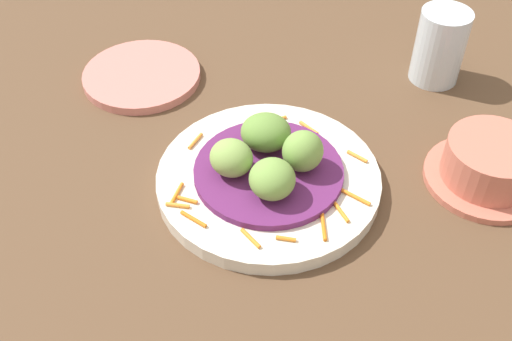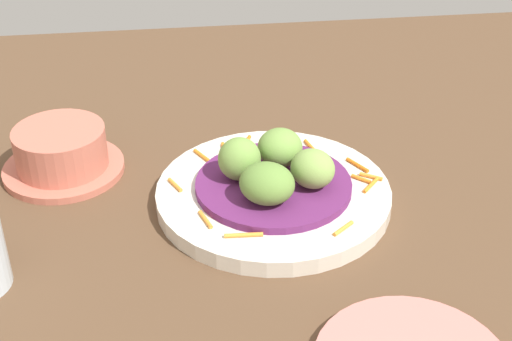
# 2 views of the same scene
# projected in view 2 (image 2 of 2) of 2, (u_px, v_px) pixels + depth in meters

# --- Properties ---
(table_surface) EXTENTS (1.10, 1.10, 0.02)m
(table_surface) POSITION_uv_depth(u_px,v_px,m) (317.00, 235.00, 0.73)
(table_surface) COLOR brown
(table_surface) RESTS_ON ground
(main_plate) EXTENTS (0.24, 0.24, 0.02)m
(main_plate) POSITION_uv_depth(u_px,v_px,m) (273.00, 195.00, 0.76)
(main_plate) COLOR silver
(main_plate) RESTS_ON table_surface
(cabbage_bed) EXTENTS (0.16, 0.16, 0.01)m
(cabbage_bed) POSITION_uv_depth(u_px,v_px,m) (273.00, 185.00, 0.75)
(cabbage_bed) COLOR #60235B
(cabbage_bed) RESTS_ON main_plate
(carrot_garnish) EXTENTS (0.20, 0.22, 0.00)m
(carrot_garnish) POSITION_uv_depth(u_px,v_px,m) (280.00, 176.00, 0.77)
(carrot_garnish) COLOR orange
(carrot_garnish) RESTS_ON main_plate
(guac_scoop_left) EXTENTS (0.06, 0.06, 0.04)m
(guac_scoop_left) POSITION_uv_depth(u_px,v_px,m) (309.00, 169.00, 0.73)
(guac_scoop_left) COLOR #84A851
(guac_scoop_left) RESTS_ON cabbage_bed
(guac_scoop_center) EXTENTS (0.06, 0.06, 0.04)m
(guac_scoop_center) POSITION_uv_depth(u_px,v_px,m) (280.00, 148.00, 0.77)
(guac_scoop_center) COLOR #759E47
(guac_scoop_center) RESTS_ON cabbage_bed
(guac_scoop_right) EXTENTS (0.05, 0.05, 0.04)m
(guac_scoop_right) POSITION_uv_depth(u_px,v_px,m) (239.00, 159.00, 0.74)
(guac_scoop_right) COLOR #759E47
(guac_scoop_right) RESTS_ON cabbage_bed
(guac_scoop_back) EXTENTS (0.07, 0.07, 0.04)m
(guac_scoop_back) POSITION_uv_depth(u_px,v_px,m) (267.00, 183.00, 0.71)
(guac_scoop_back) COLOR olive
(guac_scoop_back) RESTS_ON cabbage_bed
(terracotta_bowl) EXTENTS (0.13, 0.13, 0.05)m
(terracotta_bowl) POSITION_uv_depth(u_px,v_px,m) (61.00, 153.00, 0.80)
(terracotta_bowl) COLOR #C66B56
(terracotta_bowl) RESTS_ON table_surface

